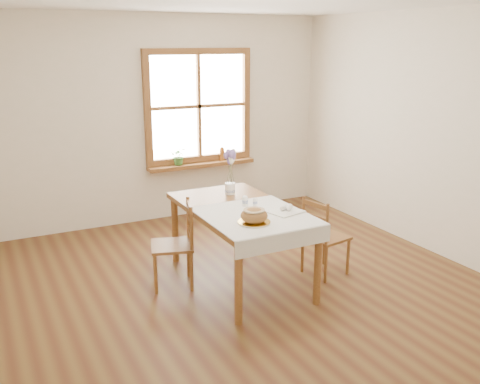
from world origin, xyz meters
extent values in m
plane|color=brown|center=(0.00, 0.00, 0.00)|extent=(5.00, 5.00, 0.00)
cube|color=white|center=(0.00, 2.50, 1.30)|extent=(4.50, 0.10, 2.60)
cube|color=white|center=(2.25, 0.00, 1.30)|extent=(0.10, 5.00, 2.60)
cube|color=#915B2D|center=(0.50, 2.46, 2.14)|extent=(1.46, 0.08, 0.08)
cube|color=#915B2D|center=(0.50, 2.46, 0.76)|extent=(1.46, 0.08, 0.08)
cube|color=#915B2D|center=(-0.19, 2.46, 1.45)|extent=(0.08, 0.08, 1.30)
cube|color=#915B2D|center=(1.19, 2.46, 1.45)|extent=(0.08, 0.08, 1.30)
cube|color=#915B2D|center=(0.50, 2.46, 1.45)|extent=(0.04, 0.06, 1.30)
cube|color=#915B2D|center=(0.50, 2.46, 1.45)|extent=(1.30, 0.06, 0.04)
cube|color=white|center=(0.50, 2.49, 1.45)|extent=(1.30, 0.01, 1.30)
cube|color=#915B2D|center=(0.50, 2.40, 0.69)|extent=(1.46, 0.20, 0.05)
cube|color=#915B2D|center=(0.00, 0.30, 0.72)|extent=(0.90, 1.60, 0.05)
cylinder|color=#915B2D|center=(-0.39, -0.44, 0.35)|extent=(0.07, 0.07, 0.70)
cylinder|color=#915B2D|center=(0.39, -0.44, 0.35)|extent=(0.07, 0.07, 0.70)
cylinder|color=#915B2D|center=(-0.39, 1.04, 0.35)|extent=(0.07, 0.07, 0.70)
cylinder|color=#915B2D|center=(0.39, 1.04, 0.35)|extent=(0.07, 0.07, 0.70)
cube|color=silver|center=(0.00, 0.00, 0.76)|extent=(0.91, 0.99, 0.01)
cylinder|color=white|center=(-0.11, -0.19, 0.77)|extent=(0.32, 0.32, 0.01)
ellipsoid|color=olive|center=(-0.11, -0.19, 0.84)|extent=(0.23, 0.23, 0.13)
cube|color=silver|center=(0.29, -0.05, 0.77)|extent=(0.34, 0.30, 0.01)
cylinder|color=white|center=(0.13, 0.25, 0.80)|extent=(0.05, 0.05, 0.08)
cylinder|color=white|center=(0.05, 0.28, 0.81)|extent=(0.06, 0.06, 0.10)
cylinder|color=white|center=(0.11, 0.73, 0.81)|extent=(0.13, 0.13, 0.11)
imported|color=#3C762F|center=(0.18, 2.40, 0.81)|extent=(0.27, 0.29, 0.18)
cylinder|color=#9C571C|center=(0.80, 2.40, 0.81)|extent=(0.08, 0.08, 0.18)
camera|label=1|loc=(-2.19, -3.99, 2.26)|focal=40.00mm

